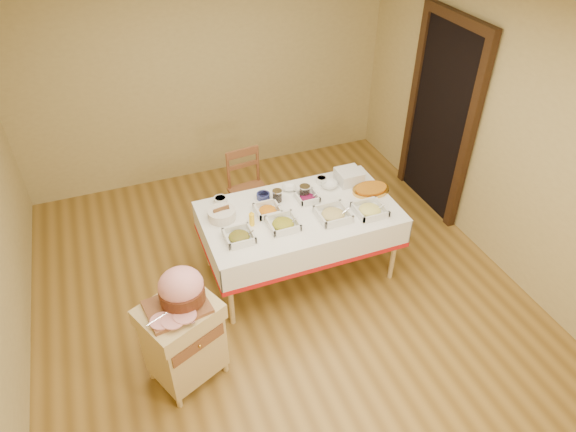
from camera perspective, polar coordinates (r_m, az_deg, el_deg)
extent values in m
plane|color=olive|center=(5.00, -0.72, -9.12)|extent=(5.00, 5.00, 0.00)
plane|color=white|center=(3.59, -1.06, 20.76)|extent=(5.00, 5.00, 0.00)
plane|color=tan|center=(6.30, -9.17, 15.24)|extent=(4.50, 0.00, 4.50)
plane|color=tan|center=(5.26, 22.99, 8.04)|extent=(0.00, 5.00, 5.00)
cube|color=black|center=(5.94, 16.61, 10.06)|extent=(0.06, 0.90, 2.10)
cube|color=#311D0F|center=(5.59, 19.34, 7.71)|extent=(0.08, 0.10, 2.10)
cube|color=#311D0F|center=(6.28, 13.85, 12.09)|extent=(0.08, 0.10, 2.10)
cube|color=#311D0F|center=(5.54, 18.54, 20.15)|extent=(0.08, 1.10, 0.10)
cube|color=tan|center=(4.80, 1.30, 0.28)|extent=(1.80, 1.00, 0.04)
cylinder|color=tan|center=(4.56, -6.41, -8.73)|extent=(0.05, 0.05, 0.71)
cylinder|color=tan|center=(5.17, -8.99, -2.41)|extent=(0.05, 0.05, 0.71)
cylinder|color=tan|center=(5.07, 11.69, -3.75)|extent=(0.05, 0.05, 0.71)
cylinder|color=tan|center=(5.63, 7.36, 1.46)|extent=(0.05, 0.05, 0.71)
cube|color=white|center=(4.79, 1.30, 0.52)|extent=(1.82, 1.02, 0.01)
cube|color=tan|center=(4.24, -11.43, -13.82)|extent=(0.65, 0.60, 0.56)
cube|color=tan|center=(3.98, -12.05, -10.66)|extent=(0.70, 0.65, 0.14)
cube|color=brown|center=(3.96, -11.08, -14.47)|extent=(0.43, 0.20, 0.11)
sphere|color=gold|center=(3.95, -11.05, -14.58)|extent=(0.03, 0.03, 0.03)
cylinder|color=tan|center=(4.38, -13.47, -19.02)|extent=(0.05, 0.05, 0.09)
cylinder|color=tan|center=(4.61, -14.34, -15.32)|extent=(0.05, 0.05, 0.09)
cylinder|color=tan|center=(4.40, -7.28, -17.53)|extent=(0.05, 0.05, 0.09)
cylinder|color=tan|center=(4.62, -8.54, -13.95)|extent=(0.05, 0.05, 0.09)
cube|color=brown|center=(5.59, -4.17, 2.60)|extent=(0.44, 0.43, 0.03)
cylinder|color=brown|center=(5.54, -4.96, -0.75)|extent=(0.03, 0.03, 0.43)
cylinder|color=brown|center=(5.80, -6.34, 1.12)|extent=(0.03, 0.03, 0.43)
cylinder|color=brown|center=(5.65, -1.75, 0.26)|extent=(0.03, 0.03, 0.43)
cylinder|color=brown|center=(5.91, -3.24, 2.05)|extent=(0.03, 0.03, 0.43)
cylinder|color=brown|center=(5.55, -6.65, 4.85)|extent=(0.03, 0.03, 0.46)
cylinder|color=brown|center=(5.66, -3.39, 5.75)|extent=(0.03, 0.03, 0.46)
cube|color=brown|center=(5.50, -5.11, 7.01)|extent=(0.37, 0.07, 0.09)
cube|color=brown|center=(3.92, -12.20, -9.84)|extent=(0.44, 0.36, 0.03)
ellipsoid|color=pink|center=(3.84, -11.83, -7.57)|extent=(0.33, 0.30, 0.28)
cylinder|color=#562813|center=(3.89, -11.68, -8.38)|extent=(0.34, 0.34, 0.11)
cube|color=silver|center=(3.78, -12.54, -11.69)|extent=(0.28, 0.13, 0.00)
cylinder|color=silver|center=(3.86, -13.39, -10.46)|extent=(0.32, 0.09, 0.01)
cube|color=silver|center=(4.47, -5.43, -2.55)|extent=(0.25, 0.25, 0.02)
ellipsoid|color=#AF3C14|center=(4.46, -5.45, -2.31)|extent=(0.19, 0.19, 0.07)
cylinder|color=silver|center=(4.45, -4.69, -2.30)|extent=(0.15, 0.01, 0.11)
cube|color=silver|center=(4.59, -0.55, -1.12)|extent=(0.26, 0.26, 0.02)
ellipsoid|color=orange|center=(4.58, -0.55, -0.88)|extent=(0.20, 0.20, 0.07)
cylinder|color=silver|center=(4.57, 0.23, -0.88)|extent=(0.15, 0.01, 0.11)
cube|color=silver|center=(4.71, 5.01, -0.11)|extent=(0.28, 0.28, 0.02)
ellipsoid|color=tan|center=(4.70, 5.02, 0.15)|extent=(0.22, 0.22, 0.08)
cylinder|color=silver|center=(4.70, 5.86, 0.15)|extent=(0.16, 0.01, 0.12)
cube|color=silver|center=(4.82, 9.05, 0.42)|extent=(0.27, 0.27, 0.01)
ellipsoid|color=#E7E36E|center=(4.80, 9.08, 0.67)|extent=(0.21, 0.21, 0.07)
cylinder|color=silver|center=(4.81, 9.86, 0.65)|extent=(0.14, 0.01, 0.10)
cube|color=silver|center=(4.76, -2.26, 0.39)|extent=(0.22, 0.22, 0.02)
ellipsoid|color=orange|center=(4.74, -2.27, 0.60)|extent=(0.17, 0.17, 0.06)
cylinder|color=silver|center=(4.73, -1.62, 0.63)|extent=(0.15, 0.01, 0.11)
cube|color=silver|center=(4.93, 2.14, 1.87)|extent=(0.20, 0.20, 0.01)
ellipsoid|color=maroon|center=(4.92, 2.14, 2.06)|extent=(0.15, 0.15, 0.05)
cylinder|color=silver|center=(4.91, 2.70, 2.09)|extent=(0.13, 0.01, 0.10)
cylinder|color=silver|center=(4.92, -7.52, 1.75)|extent=(0.13, 0.13, 0.06)
cylinder|color=black|center=(4.90, -7.54, 1.93)|extent=(0.10, 0.10, 0.02)
cylinder|color=navy|center=(4.94, -2.77, 2.24)|extent=(0.13, 0.13, 0.05)
cylinder|color=maroon|center=(4.93, -2.78, 2.41)|extent=(0.10, 0.10, 0.02)
cylinder|color=silver|center=(5.18, 3.74, 4.03)|extent=(0.11, 0.11, 0.06)
cylinder|color=orange|center=(5.17, 3.75, 4.19)|extent=(0.09, 0.09, 0.02)
imported|color=silver|center=(5.06, 0.13, 3.11)|extent=(0.17, 0.17, 0.03)
imported|color=silver|center=(5.11, 4.59, 3.46)|extent=(0.22, 0.22, 0.05)
cylinder|color=silver|center=(4.88, -1.20, 2.21)|extent=(0.09, 0.09, 0.11)
cylinder|color=silver|center=(4.85, -1.21, 2.78)|extent=(0.09, 0.09, 0.01)
cylinder|color=black|center=(4.89, -1.20, 2.07)|extent=(0.07, 0.07, 0.08)
cylinder|color=silver|center=(4.93, 1.87, 2.64)|extent=(0.10, 0.10, 0.12)
cylinder|color=silver|center=(4.89, 1.88, 3.28)|extent=(0.10, 0.10, 0.01)
cylinder|color=black|center=(4.94, 1.86, 2.49)|extent=(0.08, 0.08, 0.09)
cylinder|color=yellow|center=(4.59, -4.05, -0.38)|extent=(0.05, 0.05, 0.12)
cone|color=yellow|center=(4.54, -4.09, 0.38)|extent=(0.03, 0.03, 0.03)
cylinder|color=silver|center=(4.71, -7.38, 0.19)|extent=(0.25, 0.25, 0.09)
cube|color=silver|center=(5.22, 6.73, 3.86)|extent=(0.24, 0.24, 0.01)
cube|color=silver|center=(5.21, 6.74, 3.99)|extent=(0.24, 0.24, 0.01)
cube|color=silver|center=(5.20, 6.75, 4.13)|extent=(0.24, 0.24, 0.01)
cube|color=silver|center=(5.20, 6.77, 4.27)|extent=(0.24, 0.24, 0.01)
cube|color=silver|center=(5.19, 6.78, 4.40)|extent=(0.24, 0.24, 0.01)
cube|color=silver|center=(5.18, 6.79, 4.54)|extent=(0.24, 0.24, 0.01)
cube|color=silver|center=(5.17, 6.80, 4.68)|extent=(0.24, 0.24, 0.01)
cube|color=silver|center=(5.16, 6.81, 4.82)|extent=(0.24, 0.24, 0.01)
cube|color=silver|center=(5.16, 6.83, 4.96)|extent=(0.24, 0.24, 0.01)
ellipsoid|color=gold|center=(5.10, 9.17, 2.88)|extent=(0.38, 0.27, 0.03)
ellipsoid|color=#B76913|center=(5.09, 9.19, 3.00)|extent=(0.32, 0.23, 0.04)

